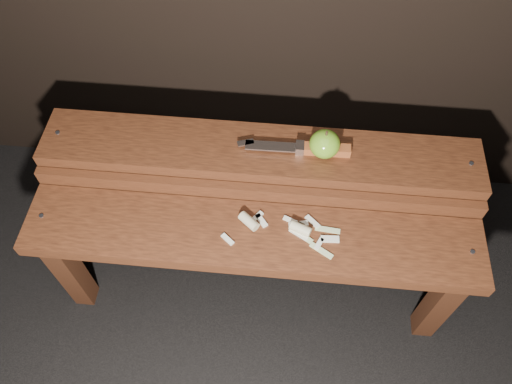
# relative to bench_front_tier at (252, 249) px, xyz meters

# --- Properties ---
(ground) EXTENTS (60.00, 60.00, 0.00)m
(ground) POSITION_rel_bench_front_tier_xyz_m (0.00, 0.06, -0.35)
(ground) COLOR black
(bench_front_tier) EXTENTS (1.20, 0.20, 0.42)m
(bench_front_tier) POSITION_rel_bench_front_tier_xyz_m (0.00, 0.00, 0.00)
(bench_front_tier) COLOR #361A0D
(bench_front_tier) RESTS_ON ground
(bench_rear_tier) EXTENTS (1.20, 0.21, 0.50)m
(bench_rear_tier) POSITION_rel_bench_front_tier_xyz_m (0.00, 0.23, 0.06)
(bench_rear_tier) COLOR #361A0D
(bench_rear_tier) RESTS_ON ground
(apple) EXTENTS (0.08, 0.08, 0.09)m
(apple) POSITION_rel_bench_front_tier_xyz_m (0.17, 0.23, 0.18)
(apple) COLOR #64971E
(apple) RESTS_ON bench_rear_tier
(knife) EXTENTS (0.31, 0.04, 0.03)m
(knife) POSITION_rel_bench_front_tier_xyz_m (0.14, 0.23, 0.16)
(knife) COLOR brown
(knife) RESTS_ON bench_rear_tier
(apple_scraps) EXTENTS (0.31, 0.13, 0.03)m
(apple_scraps) POSITION_rel_bench_front_tier_xyz_m (0.08, 0.03, 0.08)
(apple_scraps) COLOR beige
(apple_scraps) RESTS_ON bench_front_tier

